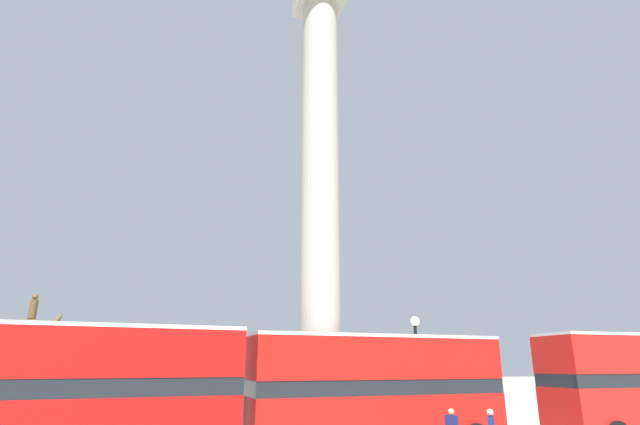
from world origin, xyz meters
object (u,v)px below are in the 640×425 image
object	(u,v)px
monument_column	(320,252)
equestrian_statue	(20,392)
bus_a	(66,390)
street_lamp	(417,369)
bus_b	(376,386)

from	to	relation	value
monument_column	equestrian_statue	size ratio (longest dim) A/B	3.72
bus_a	street_lamp	xyz separation A→B (m)	(13.47, 2.54, 0.55)
bus_a	equestrian_statue	size ratio (longest dim) A/B	1.66
monument_column	bus_b	size ratio (longest dim) A/B	2.32
bus_b	equestrian_statue	xyz separation A→B (m)	(-13.99, 8.47, -0.41)
bus_b	monument_column	bearing A→B (deg)	112.12
bus_a	bus_b	distance (m)	10.89
monument_column	street_lamp	world-z (taller)	monument_column
monument_column	street_lamp	distance (m)	6.76
monument_column	street_lamp	bearing A→B (deg)	-20.68
bus_a	monument_column	bearing A→B (deg)	18.42
equestrian_statue	street_lamp	world-z (taller)	equestrian_statue
monument_column	bus_b	distance (m)	6.66
bus_a	bus_b	xyz separation A→B (m)	(10.83, 1.15, -0.04)
bus_a	bus_b	world-z (taller)	bus_a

